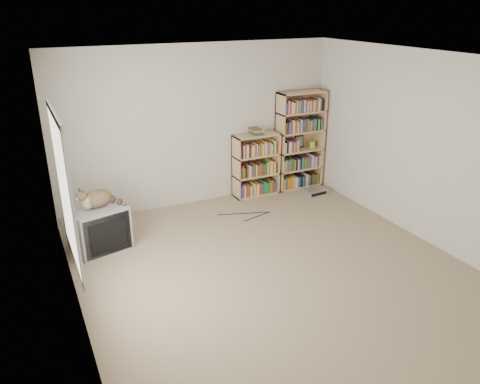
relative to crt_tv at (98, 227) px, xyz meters
name	(u,v)px	position (x,y,z in m)	size (l,w,h in m)	color
floor	(277,273)	(1.80, -1.61, -0.29)	(4.50, 5.00, 0.01)	tan
wall_back	(199,126)	(1.80, 0.89, 0.96)	(4.50, 0.02, 2.50)	silver
wall_front	(472,293)	(1.80, -4.11, 0.96)	(4.50, 0.02, 2.50)	silver
wall_left	(69,213)	(-0.45, -1.61, 0.96)	(0.02, 5.00, 2.50)	silver
wall_right	(429,150)	(4.05, -1.61, 0.96)	(0.02, 5.00, 2.50)	silver
ceiling	(285,60)	(1.80, -1.61, 2.21)	(4.50, 5.00, 0.02)	white
window	(65,190)	(-0.44, -1.41, 1.11)	(0.02, 1.22, 1.52)	white
crt_tv	(98,227)	(0.00, 0.00, 0.00)	(0.79, 0.74, 0.59)	#979799
cat	(101,201)	(0.08, -0.03, 0.38)	(0.67, 0.43, 0.49)	#352316
bookcase_tall	(299,142)	(3.58, 0.75, 0.51)	(0.84, 0.30, 1.68)	tan
bookcase_short	(255,167)	(2.74, 0.75, 0.20)	(0.76, 0.30, 1.05)	tan
book_stack	(256,131)	(2.73, 0.74, 0.81)	(0.18, 0.23, 0.10)	red
green_mug	(312,144)	(3.83, 0.73, 0.45)	(0.10, 0.10, 0.11)	#8ACB3A
framed_print	(299,141)	(3.63, 0.83, 0.50)	(0.16, 0.01, 0.21)	black
dvd_player	(315,191)	(3.66, 0.31, -0.25)	(0.37, 0.26, 0.08)	#ADADB1
wall_outlet	(60,221)	(-0.44, 0.34, 0.03)	(0.01, 0.08, 0.13)	silver
floor_cables	(242,222)	(2.05, -0.15, -0.29)	(1.20, 0.70, 0.01)	black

